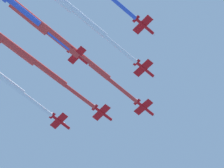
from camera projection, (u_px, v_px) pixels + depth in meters
jet_lead at (60, 41)px, 179.97m from camera, size 68.51×13.55×4.29m
jet_port_inner at (16, 49)px, 180.96m from camera, size 67.89×14.82×4.21m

